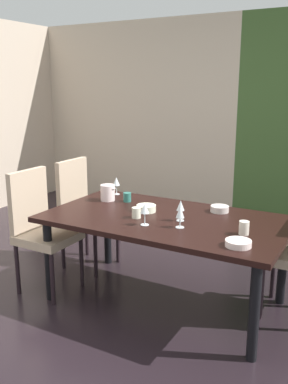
{
  "coord_description": "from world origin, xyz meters",
  "views": [
    {
      "loc": [
        1.87,
        -2.64,
        1.72
      ],
      "look_at": [
        0.19,
        0.39,
        0.85
      ],
      "focal_mm": 40.0,
      "sensor_mm": 36.0,
      "label": 1
    }
  ],
  "objects_px": {
    "wine_glass_center": "(181,206)",
    "serving_bowl_north": "(220,209)",
    "wine_glass_front": "(145,209)",
    "cup_near_shelf": "(136,213)",
    "chair_left_far": "(83,208)",
    "wine_glass_near_window": "(116,182)",
    "cup_left": "(244,228)",
    "serving_bowl_right": "(238,243)",
    "dining_table": "(165,226)",
    "serving_bowl_corner": "(146,208)",
    "chair_left_near": "(40,225)",
    "cup_west": "(127,197)",
    "wine_glass_rear": "(180,213)",
    "pitcher_east": "(108,193)"
  },
  "relations": [
    {
      "from": "dining_table",
      "to": "cup_left",
      "type": "relative_size",
      "value": 19.71
    },
    {
      "from": "cup_left",
      "to": "cup_near_shelf",
      "type": "bearing_deg",
      "value": -177.83
    },
    {
      "from": "serving_bowl_corner",
      "to": "pitcher_east",
      "type": "height_order",
      "value": "pitcher_east"
    },
    {
      "from": "wine_glass_front",
      "to": "serving_bowl_right",
      "type": "distance_m",
      "value": 0.74
    },
    {
      "from": "cup_left",
      "to": "serving_bowl_right",
      "type": "bearing_deg",
      "value": -81.85
    },
    {
      "from": "serving_bowl_right",
      "to": "serving_bowl_corner",
      "type": "height_order",
      "value": "serving_bowl_corner"
    },
    {
      "from": "wine_glass_center",
      "to": "wine_glass_front",
      "type": "distance_m",
      "value": 0.29
    },
    {
      "from": "serving_bowl_right",
      "to": "cup_near_shelf",
      "type": "bearing_deg",
      "value": 166.7
    },
    {
      "from": "chair_left_near",
      "to": "cup_west",
      "type": "relative_size",
      "value": 12.77
    },
    {
      "from": "serving_bowl_north",
      "to": "cup_left",
      "type": "bearing_deg",
      "value": -53.24
    },
    {
      "from": "chair_left_far",
      "to": "serving_bowl_north",
      "type": "relative_size",
      "value": 6.97
    },
    {
      "from": "serving_bowl_corner",
      "to": "cup_left",
      "type": "height_order",
      "value": "cup_left"
    },
    {
      "from": "chair_left_far",
      "to": "cup_west",
      "type": "distance_m",
      "value": 0.57
    },
    {
      "from": "wine_glass_front",
      "to": "cup_near_shelf",
      "type": "xyz_separation_m",
      "value": [
        -0.14,
        0.12,
        -0.08
      ]
    },
    {
      "from": "wine_glass_center",
      "to": "serving_bowl_north",
      "type": "relative_size",
      "value": 1.08
    },
    {
      "from": "wine_glass_front",
      "to": "serving_bowl_north",
      "type": "distance_m",
      "value": 0.7
    },
    {
      "from": "chair_left_far",
      "to": "serving_bowl_right",
      "type": "relative_size",
      "value": 6.13
    },
    {
      "from": "wine_glass_front",
      "to": "serving_bowl_right",
      "type": "bearing_deg",
      "value": -6.6
    },
    {
      "from": "cup_left",
      "to": "wine_glass_front",
      "type": "bearing_deg",
      "value": -167.58
    },
    {
      "from": "cup_west",
      "to": "cup_near_shelf",
      "type": "xyz_separation_m",
      "value": [
        0.31,
        -0.37,
        0.0
      ]
    },
    {
      "from": "serving_bowl_corner",
      "to": "serving_bowl_north",
      "type": "bearing_deg",
      "value": 28.27
    },
    {
      "from": "wine_glass_near_window",
      "to": "chair_left_far",
      "type": "bearing_deg",
      "value": -158.55
    },
    {
      "from": "chair_left_near",
      "to": "chair_left_far",
      "type": "bearing_deg",
      "value": 179.98
    },
    {
      "from": "serving_bowl_right",
      "to": "serving_bowl_north",
      "type": "relative_size",
      "value": 1.14
    },
    {
      "from": "wine_glass_front",
      "to": "wine_glass_rear",
      "type": "height_order",
      "value": "wine_glass_front"
    },
    {
      "from": "cup_left",
      "to": "chair_left_far",
      "type": "bearing_deg",
      "value": 166.84
    },
    {
      "from": "chair_left_near",
      "to": "wine_glass_near_window",
      "type": "xyz_separation_m",
      "value": [
        0.31,
        0.71,
        0.26
      ]
    },
    {
      "from": "dining_table",
      "to": "wine_glass_front",
      "type": "relative_size",
      "value": 11.41
    },
    {
      "from": "serving_bowl_right",
      "to": "wine_glass_front",
      "type": "bearing_deg",
      "value": 173.4
    },
    {
      "from": "dining_table",
      "to": "chair_left_near",
      "type": "xyz_separation_m",
      "value": [
        -1.03,
        -0.3,
        -0.07
      ]
    },
    {
      "from": "chair_left_far",
      "to": "wine_glass_rear",
      "type": "height_order",
      "value": "chair_left_far"
    },
    {
      "from": "dining_table",
      "to": "wine_glass_front",
      "type": "height_order",
      "value": "wine_glass_front"
    },
    {
      "from": "wine_glass_rear",
      "to": "serving_bowl_north",
      "type": "xyz_separation_m",
      "value": [
        0.12,
        0.52,
        -0.09
      ]
    },
    {
      "from": "wine_glass_front",
      "to": "cup_near_shelf",
      "type": "bearing_deg",
      "value": 139.32
    },
    {
      "from": "dining_table",
      "to": "pitcher_east",
      "type": "relative_size",
      "value": 13.02
    },
    {
      "from": "wine_glass_near_window",
      "to": "pitcher_east",
      "type": "xyz_separation_m",
      "value": [
        0.05,
        -0.22,
        -0.05
      ]
    },
    {
      "from": "serving_bowl_corner",
      "to": "cup_left",
      "type": "bearing_deg",
      "value": -10.35
    },
    {
      "from": "chair_left_far",
      "to": "wine_glass_center",
      "type": "relative_size",
      "value": 6.43
    },
    {
      "from": "serving_bowl_north",
      "to": "wine_glass_rear",
      "type": "bearing_deg",
      "value": -102.82
    },
    {
      "from": "dining_table",
      "to": "wine_glass_rear",
      "type": "bearing_deg",
      "value": -40.96
    },
    {
      "from": "dining_table",
      "to": "cup_left",
      "type": "height_order",
      "value": "cup_left"
    },
    {
      "from": "wine_glass_rear",
      "to": "cup_near_shelf",
      "type": "distance_m",
      "value": 0.4
    },
    {
      "from": "chair_left_far",
      "to": "cup_west",
      "type": "xyz_separation_m",
      "value": [
        0.54,
        -0.05,
        0.19
      ]
    },
    {
      "from": "cup_west",
      "to": "wine_glass_front",
      "type": "bearing_deg",
      "value": -47.66
    },
    {
      "from": "serving_bowl_north",
      "to": "pitcher_east",
      "type": "bearing_deg",
      "value": -171.6
    },
    {
      "from": "dining_table",
      "to": "cup_west",
      "type": "xyz_separation_m",
      "value": [
        -0.5,
        0.24,
        0.11
      ]
    },
    {
      "from": "chair_left_far",
      "to": "pitcher_east",
      "type": "distance_m",
      "value": 0.44
    },
    {
      "from": "cup_west",
      "to": "cup_near_shelf",
      "type": "bearing_deg",
      "value": -50.34
    },
    {
      "from": "serving_bowl_corner",
      "to": "pitcher_east",
      "type": "distance_m",
      "value": 0.49
    },
    {
      "from": "wine_glass_near_window",
      "to": "serving_bowl_north",
      "type": "distance_m",
      "value": 1.05
    }
  ]
}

